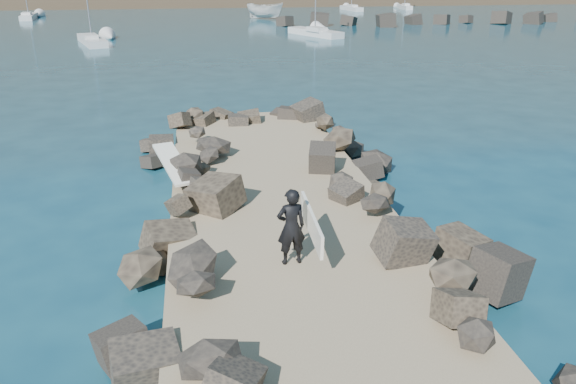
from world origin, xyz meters
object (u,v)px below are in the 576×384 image
Objects in this scene: surfer_with_board at (294,226)px; boat_imported at (265,11)px; surfboard_resting at (174,167)px; sailboat_a at (92,40)px.

boat_imported is at bearing 83.30° from surfer_with_board.
sailboat_a is (-8.53, 39.77, -0.70)m from surfboard_resting.
boat_imported is 70.40m from surfer_with_board.
surfboard_resting is 1.17× the size of surfer_with_board.
surfboard_resting is 65.14m from boat_imported.
boat_imported is 0.63× the size of sailboat_a.
surfer_with_board is at bearing -81.44° from surfboard_resting.
surfer_with_board is 46.87m from sailboat_a.
surfboard_resting is 0.44× the size of boat_imported.
sailboat_a is at bearing 103.92° from surfer_with_board.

